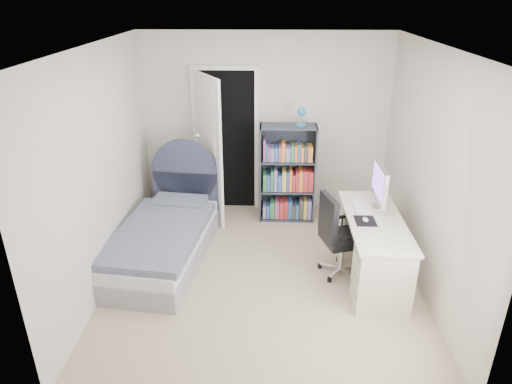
{
  "coord_description": "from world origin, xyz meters",
  "views": [
    {
      "loc": [
        0.05,
        -4.37,
        2.99
      ],
      "look_at": [
        -0.08,
        0.16,
        0.96
      ],
      "focal_mm": 32.0,
      "sensor_mm": 36.0,
      "label": 1
    }
  ],
  "objects_px": {
    "bed": "(165,237)",
    "desk": "(372,245)",
    "nightstand": "(187,189)",
    "office_chair": "(337,232)",
    "floor_lamp": "(198,187)",
    "bookcase": "(288,178)"
  },
  "relations": [
    {
      "from": "bed",
      "to": "desk",
      "type": "bearing_deg",
      "value": -7.7
    },
    {
      "from": "desk",
      "to": "nightstand",
      "type": "bearing_deg",
      "value": 147.92
    },
    {
      "from": "nightstand",
      "to": "office_chair",
      "type": "bearing_deg",
      "value": -36.64
    },
    {
      "from": "nightstand",
      "to": "floor_lamp",
      "type": "relative_size",
      "value": 0.47
    },
    {
      "from": "nightstand",
      "to": "office_chair",
      "type": "relative_size",
      "value": 0.62
    },
    {
      "from": "floor_lamp",
      "to": "desk",
      "type": "height_order",
      "value": "floor_lamp"
    },
    {
      "from": "nightstand",
      "to": "floor_lamp",
      "type": "height_order",
      "value": "floor_lamp"
    },
    {
      "from": "bed",
      "to": "office_chair",
      "type": "height_order",
      "value": "bed"
    },
    {
      "from": "nightstand",
      "to": "bookcase",
      "type": "xyz_separation_m",
      "value": [
        1.42,
        -0.05,
        0.2
      ]
    },
    {
      "from": "floor_lamp",
      "to": "desk",
      "type": "relative_size",
      "value": 0.87
    },
    {
      "from": "desk",
      "to": "office_chair",
      "type": "distance_m",
      "value": 0.42
    },
    {
      "from": "desk",
      "to": "office_chair",
      "type": "xyz_separation_m",
      "value": [
        -0.4,
        0.02,
        0.14
      ]
    },
    {
      "from": "nightstand",
      "to": "bookcase",
      "type": "bearing_deg",
      "value": -1.82
    },
    {
      "from": "nightstand",
      "to": "desk",
      "type": "height_order",
      "value": "desk"
    },
    {
      "from": "floor_lamp",
      "to": "office_chair",
      "type": "distance_m",
      "value": 2.1
    },
    {
      "from": "bed",
      "to": "floor_lamp",
      "type": "distance_m",
      "value": 0.99
    },
    {
      "from": "bed",
      "to": "desk",
      "type": "relative_size",
      "value": 1.39
    },
    {
      "from": "nightstand",
      "to": "desk",
      "type": "bearing_deg",
      "value": -32.08
    },
    {
      "from": "bed",
      "to": "nightstand",
      "type": "height_order",
      "value": "bed"
    },
    {
      "from": "nightstand",
      "to": "bookcase",
      "type": "distance_m",
      "value": 1.44
    },
    {
      "from": "nightstand",
      "to": "office_chair",
      "type": "xyz_separation_m",
      "value": [
        1.91,
        -1.42,
        0.14
      ]
    },
    {
      "from": "bed",
      "to": "nightstand",
      "type": "distance_m",
      "value": 1.14
    }
  ]
}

